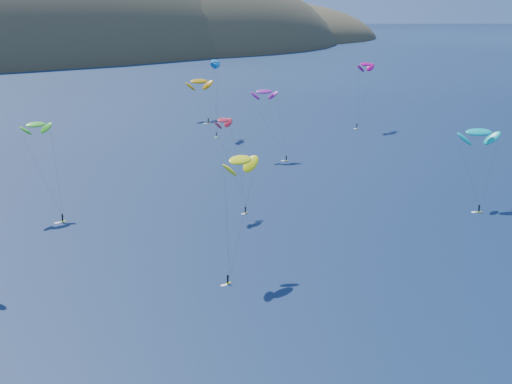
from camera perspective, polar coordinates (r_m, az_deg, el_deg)
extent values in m
ellipsoid|color=#3D3526|center=(640.87, -6.76, 10.61)|extent=(320.00, 220.00, 156.00)
ellipsoid|color=#3D3526|center=(729.50, 0.88, 11.73)|extent=(240.00, 180.00, 84.00)
cube|color=yellow|center=(130.19, -2.27, -7.31)|extent=(1.42, 0.90, 0.08)
cylinder|color=black|center=(129.85, -2.28, -6.96)|extent=(0.32, 0.32, 1.47)
sphere|color=#8C6047|center=(129.52, -2.28, -6.62)|extent=(0.25, 0.25, 0.25)
ellipsoid|color=#F8F813|center=(131.49, -1.26, 2.59)|extent=(9.75, 7.22, 4.94)
cube|color=yellow|center=(168.67, -15.21, -2.31)|extent=(1.57, 0.71, 0.08)
cylinder|color=black|center=(168.38, -15.23, -2.00)|extent=(0.36, 0.36, 1.62)
sphere|color=#8C6047|center=(168.10, -15.26, -1.69)|extent=(0.27, 0.27, 0.27)
ellipsoid|color=#43CC26|center=(173.72, -17.22, 5.18)|extent=(7.72, 4.62, 4.03)
cube|color=yellow|center=(255.17, -3.19, 4.44)|extent=(1.08, 1.23, 0.07)
cylinder|color=black|center=(255.01, -3.19, 4.62)|extent=(0.30, 0.30, 1.36)
sphere|color=#8C6047|center=(254.85, -3.20, 4.79)|extent=(0.23, 0.23, 0.23)
ellipsoid|color=#0B6AB2|center=(257.32, -3.30, 10.40)|extent=(8.24, 8.97, 4.66)
cube|color=yellow|center=(177.79, 17.39, -1.54)|extent=(1.54, 0.93, 0.08)
cylinder|color=black|center=(177.52, 17.42, -1.25)|extent=(0.35, 0.35, 1.59)
sphere|color=#8C6047|center=(177.25, 17.44, -0.97)|extent=(0.27, 0.27, 0.27)
ellipsoid|color=#02B7AF|center=(182.69, 17.41, 4.59)|extent=(11.40, 8.22, 5.78)
cube|color=yellow|center=(219.76, 2.44, 2.53)|extent=(1.41, 0.85, 0.07)
cylinder|color=black|center=(219.56, 2.44, 2.75)|extent=(0.32, 0.32, 1.45)
sphere|color=#8C6047|center=(219.37, 2.44, 2.96)|extent=(0.24, 0.24, 0.24)
ellipsoid|color=#951896|center=(222.80, 0.65, 8.04)|extent=(8.91, 6.37, 4.52)
cube|color=yellow|center=(272.53, 8.06, 5.07)|extent=(1.48, 0.83, 0.08)
cylinder|color=black|center=(272.36, 8.07, 5.25)|extent=(0.33, 0.33, 1.52)
sphere|color=#8C6047|center=(272.19, 8.08, 5.43)|extent=(0.26, 0.26, 0.26)
ellipsoid|color=#BE017B|center=(273.83, 8.77, 10.07)|extent=(9.83, 6.73, 5.01)
cube|color=yellow|center=(169.13, -0.86, -1.67)|extent=(1.28, 0.96, 0.07)
cylinder|color=black|center=(168.89, -0.86, -1.42)|extent=(0.30, 0.30, 1.35)
sphere|color=#8C6047|center=(168.66, -0.86, -1.16)|extent=(0.23, 0.23, 0.23)
ellipsoid|color=red|center=(168.11, -2.64, 5.77)|extent=(6.83, 5.65, 3.47)
cube|color=yellow|center=(280.77, -3.84, 5.52)|extent=(1.63, 0.53, 0.09)
cylinder|color=black|center=(280.59, -3.84, 5.72)|extent=(0.38, 0.38, 1.72)
sphere|color=#8C6047|center=(280.41, -3.85, 5.92)|extent=(0.29, 0.29, 0.29)
ellipsoid|color=#C78B05|center=(289.93, -4.59, 8.82)|extent=(11.70, 5.82, 6.41)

